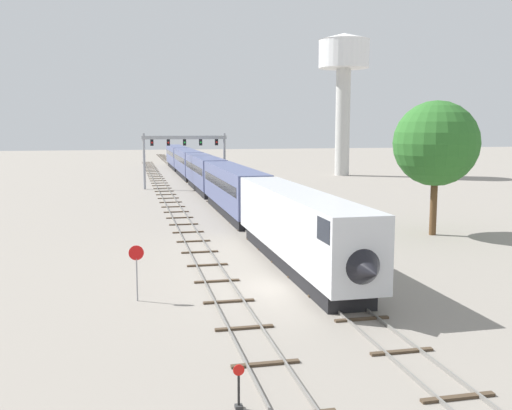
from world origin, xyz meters
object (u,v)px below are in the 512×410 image
Objects in this scene: signal_gantry at (185,148)px; switch_stand at (239,393)px; passenger_train at (204,172)px; trackside_tree_left at (436,144)px; stop_sign at (137,265)px; water_tower at (344,66)px.

switch_stand is (-4.85, -66.74, -5.29)m from signal_gantry.
trackside_tree_left is (14.01, -37.41, 4.84)m from passenger_train.
stop_sign is at bearing -101.12° from passenger_train.
water_tower is 60.40m from trackside_tree_left.
trackside_tree_left reaches higher than passenger_train.
switch_stand is at bearing -94.16° from signal_gantry.
trackside_tree_left is at bearing 29.32° from stop_sign.
switch_stand is at bearing -129.24° from trackside_tree_left.
trackside_tree_left is (16.26, -40.90, 1.64)m from signal_gantry.
water_tower is (27.91, 20.09, 17.01)m from passenger_train.
signal_gantry reaches higher than passenger_train.
stop_sign is 0.26× the size of trackside_tree_left.
trackside_tree_left is (-13.90, -57.50, -12.16)m from water_tower.
water_tower is at bearing 67.22° from switch_stand.
passenger_train is 63.69m from switch_stand.
trackside_tree_left reaches higher than signal_gantry.
water_tower is 2.32× the size of trackside_tree_left.
water_tower is 8.78× the size of stop_sign.
signal_gantry is (-2.25, 3.48, 3.21)m from passenger_train.
signal_gantry is 0.48× the size of water_tower.
trackside_tree_left is (24.01, 13.48, 5.58)m from stop_sign.
water_tower is at bearing 76.41° from trackside_tree_left.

